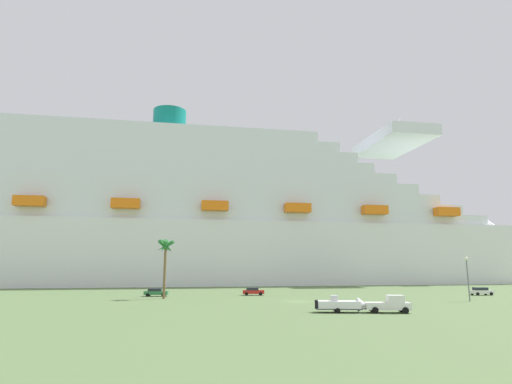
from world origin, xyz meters
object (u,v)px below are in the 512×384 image
pickup_truck (389,304)px  parked_car_red_hatchback (253,291)px  parked_car_white_van (481,291)px  cruise_ship (237,224)px  parked_car_green_wagon (156,292)px  street_lamp (467,272)px  palm_tree (166,250)px  small_boat_on_trailer (344,305)px

pickup_truck → parked_car_red_hatchback: size_ratio=1.30×
parked_car_white_van → pickup_truck: bearing=-138.7°
cruise_ship → parked_car_green_wagon: 61.54m
parked_car_white_van → street_lamp: bearing=-130.6°
cruise_ship → parked_car_green_wagon: (-20.64, -54.68, -19.29)m
street_lamp → parked_car_green_wagon: 57.75m
palm_tree → parked_car_green_wagon: (-2.13, 6.63, -8.02)m
pickup_truck → street_lamp: street_lamp is taller
pickup_truck → cruise_ship: bearing=97.8°
palm_tree → street_lamp: 53.81m
small_boat_on_trailer → palm_tree: bearing=133.0°
pickup_truck → small_boat_on_trailer: (-5.67, 1.06, -0.08)m
street_lamp → parked_car_green_wagon: size_ratio=1.57×
cruise_ship → parked_car_green_wagon: cruise_ship is taller
small_boat_on_trailer → palm_tree: size_ratio=0.68×
parked_car_green_wagon → parked_car_white_van: bearing=-4.5°
palm_tree → parked_car_white_van: palm_tree is taller
cruise_ship → pickup_truck: size_ratio=37.72×
cruise_ship → pickup_truck: cruise_ship is taller
small_boat_on_trailer → parked_car_green_wagon: 43.20m
pickup_truck → parked_car_white_van: pickup_truck is taller
pickup_truck → street_lamp: 26.51m
cruise_ship → street_lamp: cruise_ship is taller
pickup_truck → parked_car_green_wagon: (-32.90, 34.60, -0.21)m
cruise_ship → parked_car_red_hatchback: 57.35m
parked_car_green_wagon → palm_tree: bearing=-72.2°
palm_tree → parked_car_red_hatchback: (17.44, 7.32, -8.02)m
pickup_truck → small_boat_on_trailer: size_ratio=0.79×
street_lamp → pickup_truck: bearing=-144.5°
cruise_ship → palm_tree: bearing=-106.8°
cruise_ship → small_boat_on_trailer: cruise_ship is taller
parked_car_green_wagon → parked_car_white_van: same height
parked_car_red_hatchback → parked_car_white_van: 47.22m
palm_tree → parked_car_red_hatchback: 20.54m
cruise_ship → palm_tree: cruise_ship is taller
small_boat_on_trailer → palm_tree: palm_tree is taller
street_lamp → palm_tree: bearing=166.3°
pickup_truck → street_lamp: size_ratio=0.79×
palm_tree → parked_car_green_wagon: size_ratio=2.31×
palm_tree → street_lamp: size_ratio=1.47×
small_boat_on_trailer → street_lamp: street_lamp is taller
palm_tree → parked_car_white_van: bearing=1.3°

